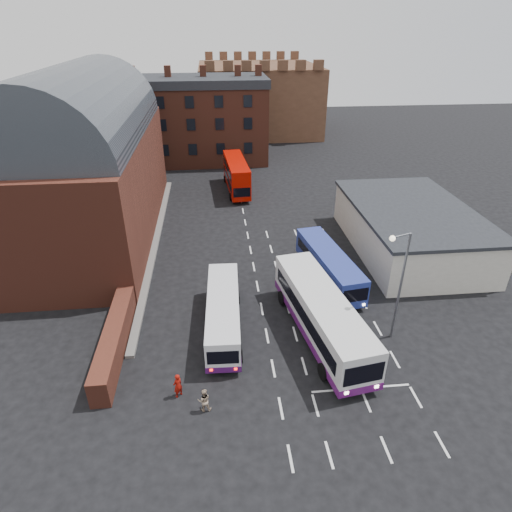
{
  "coord_description": "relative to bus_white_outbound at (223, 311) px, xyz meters",
  "views": [
    {
      "loc": [
        -3.14,
        -20.84,
        19.38
      ],
      "look_at": [
        0.0,
        10.0,
        2.2
      ],
      "focal_mm": 30.0,
      "sensor_mm": 36.0,
      "label": 1
    }
  ],
  "objects": [
    {
      "name": "brick_terrace",
      "position": [
        -3.04,
        42.53,
        3.95
      ],
      "size": [
        22.0,
        10.0,
        11.0
      ],
      "primitive_type": "cube",
      "color": "brown",
      "rests_on": "ground"
    },
    {
      "name": "cream_building",
      "position": [
        17.96,
        10.53,
        0.61
      ],
      "size": [
        10.4,
        16.4,
        4.25
      ],
      "color": "beige",
      "rests_on": "ground"
    },
    {
      "name": "ground",
      "position": [
        2.96,
        -3.47,
        -1.55
      ],
      "size": [
        180.0,
        180.0,
        0.0
      ],
      "primitive_type": "plane",
      "color": "black"
    },
    {
      "name": "bus_white_inbound",
      "position": [
        6.63,
        -1.41,
        0.41
      ],
      "size": [
        4.65,
        12.44,
        3.32
      ],
      "rotation": [
        0.0,
        0.0,
        3.3
      ],
      "color": "silver",
      "rests_on": "ground"
    },
    {
      "name": "pedestrian_beige",
      "position": [
        -1.34,
        -7.13,
        -0.79
      ],
      "size": [
        0.76,
        0.6,
        1.52
      ],
      "primitive_type": "imported",
      "rotation": [
        0.0,
        0.0,
        3.17
      ],
      "color": "tan",
      "rests_on": "ground"
    },
    {
      "name": "bus_red_double",
      "position": [
        2.65,
        28.0,
        0.59
      ],
      "size": [
        3.03,
        10.17,
        4.02
      ],
      "rotation": [
        0.0,
        0.0,
        3.21
      ],
      "color": "#B00C02",
      "rests_on": "ground"
    },
    {
      "name": "bus_white_outbound",
      "position": [
        0.0,
        0.0,
        0.0
      ],
      "size": [
        2.71,
        9.68,
        2.62
      ],
      "rotation": [
        0.0,
        0.0,
        -0.04
      ],
      "color": "silver",
      "rests_on": "ground"
    },
    {
      "name": "street_lamp",
      "position": [
        11.3,
        -2.11,
        3.36
      ],
      "size": [
        1.59,
        0.71,
        8.13
      ],
      "rotation": [
        0.0,
        0.0,
        0.33
      ],
      "color": "#5B5D62",
      "rests_on": "ground"
    },
    {
      "name": "railway_station",
      "position": [
        -12.54,
        17.53,
        6.09
      ],
      "size": [
        12.0,
        28.0,
        16.0
      ],
      "color": "#602B1E",
      "rests_on": "ground"
    },
    {
      "name": "castle_keep",
      "position": [
        8.96,
        62.53,
        4.45
      ],
      "size": [
        22.0,
        22.0,
        12.0
      ],
      "primitive_type": "cube",
      "color": "brown",
      "rests_on": "ground"
    },
    {
      "name": "bus_blue",
      "position": [
        8.96,
        5.64,
        0.05
      ],
      "size": [
        3.72,
        10.11,
        2.7
      ],
      "rotation": [
        0.0,
        0.0,
        3.29
      ],
      "color": "navy",
      "rests_on": "ground"
    },
    {
      "name": "forecourt_wall",
      "position": [
        -7.24,
        -1.47,
        -0.65
      ],
      "size": [
        1.2,
        10.0,
        1.8
      ],
      "primitive_type": "cube",
      "color": "#602B1E",
      "rests_on": "ground"
    },
    {
      "name": "pedestrian_red",
      "position": [
        -2.87,
        -5.96,
        -0.72
      ],
      "size": [
        0.71,
        0.7,
        1.65
      ],
      "primitive_type": "imported",
      "rotation": [
        0.0,
        0.0,
        3.9
      ],
      "color": "#910F07",
      "rests_on": "ground"
    }
  ]
}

